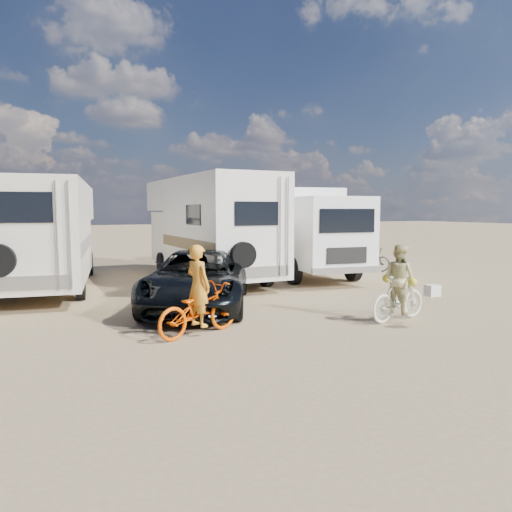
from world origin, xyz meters
name	(u,v)px	position (x,y,z in m)	size (l,w,h in m)	color
ground	(291,317)	(0.00, 0.00, 0.00)	(140.00, 140.00, 0.00)	#9F855F
rv_main	(209,229)	(0.25, 6.59, 1.79)	(2.44, 7.79, 3.58)	white
rv_left	(46,236)	(-5.03, 7.00, 1.66)	(2.54, 8.59, 3.32)	beige
box_truck	(297,232)	(3.77, 6.50, 1.63)	(2.51, 7.63, 3.25)	white
dark_suv	(198,280)	(-1.64, 1.91, 0.72)	(2.40, 5.21, 1.45)	black
bike_man	(198,310)	(-2.42, -0.64, 0.51)	(0.68, 1.95, 1.02)	#E74900
bike_woman	(399,298)	(2.04, -1.30, 0.51)	(0.48, 1.71, 1.03)	beige
rider_man	(198,295)	(-2.42, -0.64, 0.81)	(0.59, 0.39, 1.63)	orange
rider_woman	(399,287)	(2.04, -1.30, 0.77)	(0.75, 0.58, 1.54)	#CCC481
bike_parked	(367,260)	(6.63, 5.92, 0.49)	(0.65, 1.85, 0.97)	#252725
cooler	(167,289)	(-1.99, 3.68, 0.24)	(0.59, 0.43, 0.47)	#26599C
crate	(213,286)	(-0.51, 3.99, 0.20)	(0.50, 0.50, 0.40)	olive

